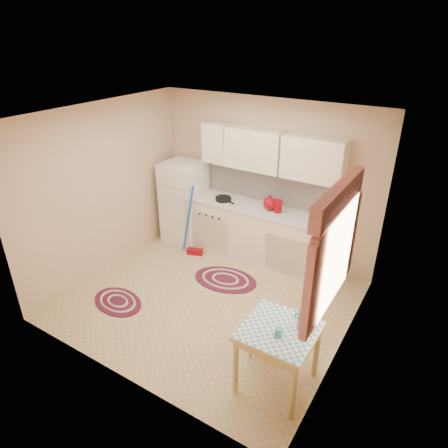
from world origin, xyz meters
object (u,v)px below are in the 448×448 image
Objects in this scene: base_cabinets at (253,234)px; table at (277,357)px; fridge at (184,203)px; stool at (260,342)px.

table is at bearing -56.34° from base_cabinets.
fridge is 0.62× the size of base_cabinets.
base_cabinets is at bearing 123.66° from table.
base_cabinets is (1.31, 0.05, -0.26)m from fridge.
base_cabinets is at bearing 2.18° from fridge.
fridge reaches higher than stool.
stool is at bearing -36.96° from fridge.
fridge is 1.34m from base_cabinets.
fridge is 3.42m from table.
fridge is 1.94× the size of table.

